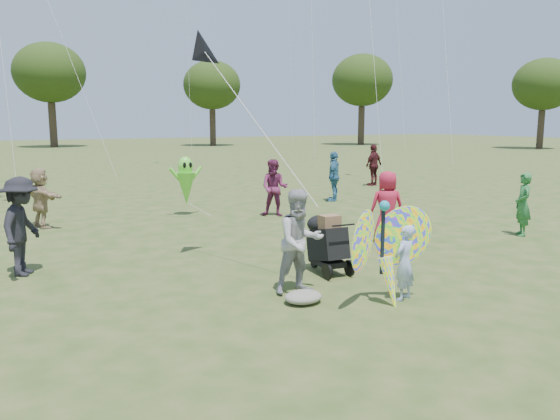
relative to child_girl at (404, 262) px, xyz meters
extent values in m
plane|color=#51592B|center=(-0.54, 1.14, -0.60)|extent=(160.00, 160.00, 0.00)
imported|color=#9EB1E0|center=(0.00, 0.00, 0.00)|extent=(0.51, 0.42, 1.20)
imported|color=#9A999F|center=(-1.23, 1.09, 0.25)|extent=(0.85, 0.68, 1.69)
ellipsoid|color=gray|center=(-1.45, 0.62, -0.50)|extent=(0.60, 0.49, 0.19)
imported|color=#B11C37|center=(2.47, 3.37, 0.22)|extent=(0.93, 0.77, 1.64)
imported|color=black|center=(-5.06, 4.39, 0.30)|extent=(1.11, 1.33, 1.79)
imported|color=teal|center=(5.09, 9.34, 0.26)|extent=(1.01, 1.01, 1.72)
imported|color=tan|center=(-4.31, 9.03, 0.19)|extent=(0.95, 1.53, 1.57)
imported|color=#6E244C|center=(1.83, 7.64, 0.23)|extent=(1.02, 1.00, 1.66)
imported|color=#286C33|center=(5.80, 2.32, 0.17)|extent=(0.62, 0.67, 1.53)
imported|color=#45171C|center=(9.19, 12.30, 0.29)|extent=(1.12, 0.72, 1.77)
cube|color=black|center=(-0.21, 1.81, -0.05)|extent=(0.52, 0.89, 0.71)
cube|color=black|center=(-0.21, 1.81, -0.38)|extent=(0.46, 0.71, 0.10)
ellipsoid|color=black|center=(-0.21, 2.06, 0.28)|extent=(0.51, 0.45, 0.33)
cylinder|color=black|center=(-0.45, 1.46, -0.45)|extent=(0.07, 0.30, 0.30)
cylinder|color=black|center=(0.03, 1.46, -0.45)|extent=(0.07, 0.30, 0.30)
cylinder|color=black|center=(-0.21, 2.26, -0.49)|extent=(0.06, 0.22, 0.22)
cylinder|color=black|center=(-0.21, 1.33, 0.38)|extent=(0.44, 0.06, 0.03)
cube|color=#8B6343|center=(-0.21, 1.76, 0.36)|extent=(0.36, 0.30, 0.26)
ellipsoid|color=#FF2857|center=(-0.78, 0.03, 0.41)|extent=(0.98, 0.71, 1.24)
ellipsoid|color=#FF2857|center=(-0.02, 0.03, 0.41)|extent=(0.98, 0.71, 1.24)
cylinder|color=black|center=(-0.40, 0.05, 0.36)|extent=(0.06, 0.06, 1.00)
cone|color=#FF2857|center=(-0.35, -0.12, -0.30)|extent=(0.36, 0.49, 0.93)
sphere|color=teal|center=(-0.40, 0.03, 0.91)|extent=(0.16, 0.16, 0.16)
cone|color=black|center=(-1.83, 3.57, 3.44)|extent=(0.89, 0.62, 0.81)
cylinder|color=silver|center=(-1.33, 2.38, 2.10)|extent=(1.02, 2.40, 2.69)
cone|color=#64E235|center=(-0.38, 8.99, 0.20)|extent=(0.56, 0.56, 0.95)
ellipsoid|color=#64E235|center=(-0.38, 8.99, 0.85)|extent=(0.44, 0.39, 0.57)
ellipsoid|color=black|center=(-0.47, 8.81, 0.90)|extent=(0.10, 0.05, 0.17)
ellipsoid|color=black|center=(-0.29, 8.81, 0.90)|extent=(0.10, 0.05, 0.17)
cylinder|color=#64E235|center=(-0.68, 8.99, 0.60)|extent=(0.43, 0.10, 0.49)
cylinder|color=#64E235|center=(-0.08, 8.99, 0.60)|extent=(0.43, 0.10, 0.49)
cylinder|color=silver|center=(-0.08, 8.79, -0.40)|extent=(0.61, 0.41, 0.41)
cylinder|color=#3A2D21|center=(1.46, 56.14, 1.71)|extent=(0.77, 0.77, 4.62)
ellipsoid|color=#2B4214|center=(1.46, 56.14, 7.10)|extent=(7.26, 7.26, 6.17)
cylinder|color=#3A2D21|center=(17.46, 51.14, 1.40)|extent=(0.66, 0.67, 3.99)
ellipsoid|color=#2B4214|center=(17.46, 51.14, 6.05)|extent=(6.27, 6.27, 5.33)
cylinder|color=#3A2D21|center=(33.46, 45.14, 1.61)|extent=(0.73, 0.73, 4.41)
ellipsoid|color=#2B4214|center=(33.46, 45.14, 6.75)|extent=(6.93, 6.93, 5.89)
cylinder|color=#3A2D21|center=(43.46, 29.14, 1.29)|extent=(0.63, 0.63, 3.78)
ellipsoid|color=#2B4214|center=(43.46, 29.14, 5.70)|extent=(5.94, 5.94, 5.05)
camera|label=1|loc=(-5.64, -6.24, 2.16)|focal=35.00mm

